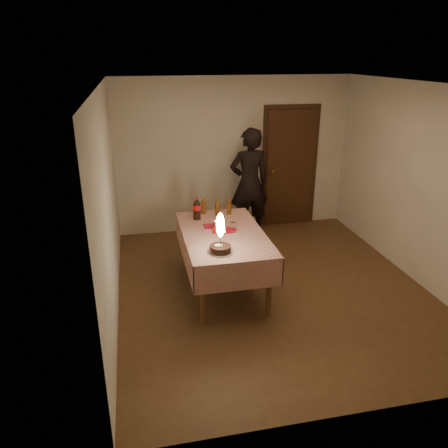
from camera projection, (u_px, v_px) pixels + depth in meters
The scene contains 13 objects.
ground at pixel (271, 288), 5.85m from camera, with size 4.00×4.50×0.01m, color brown.
room_shell at pixel (278, 165), 5.31m from camera, with size 4.04×4.54×2.62m.
dining_table at pixel (223, 240), 5.55m from camera, with size 1.02×1.72×0.81m.
birthday_cake at pixel (220, 241), 4.93m from camera, with size 0.30×0.30×0.47m.
red_plate at pixel (228, 230), 5.58m from camera, with size 0.22×0.22×0.01m, color red.
red_cup at pixel (216, 229), 5.48m from camera, with size 0.08×0.08×0.10m, color red.
clear_cup at pixel (233, 226), 5.61m from camera, with size 0.07×0.07×0.09m, color white.
napkin_stack at pixel (210, 226), 5.69m from camera, with size 0.15×0.15×0.02m, color #A41226.
cola_bottle at pixel (197, 209), 5.90m from camera, with size 0.10×0.10×0.32m.
amber_bottle_left at pixel (204, 205), 6.13m from camera, with size 0.06×0.06×0.26m.
amber_bottle_right at pixel (229, 206), 6.10m from camera, with size 0.06×0.06×0.26m.
amber_bottle_mid at pixel (217, 208), 6.04m from camera, with size 0.06×0.06×0.26m.
photographer at pixel (249, 183), 7.23m from camera, with size 0.70×0.50×1.83m.
Camera 1 is at (-1.68, -4.88, 2.94)m, focal length 35.00 mm.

